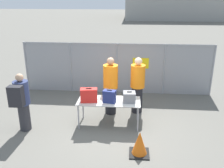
{
  "coord_description": "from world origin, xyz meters",
  "views": [
    {
      "loc": [
        0.58,
        -6.44,
        3.62
      ],
      "look_at": [
        -0.02,
        0.68,
        1.05
      ],
      "focal_mm": 40.0,
      "sensor_mm": 36.0,
      "label": 1
    }
  ],
  "objects_px": {
    "security_worker_far": "(138,85)",
    "traveler_hooded": "(21,101)",
    "suitcase_grey": "(129,97)",
    "security_worker_near": "(111,85)",
    "utility_trailer": "(150,65)",
    "suitcase_navy": "(109,96)",
    "suitcase_red": "(89,95)",
    "traffic_cone": "(140,144)",
    "inspection_table": "(109,102)"
  },
  "relations": [
    {
      "from": "suitcase_navy",
      "to": "utility_trailer",
      "type": "xyz_separation_m",
      "value": [
        1.48,
        5.24,
        -0.51
      ]
    },
    {
      "from": "suitcase_red",
      "to": "security_worker_far",
      "type": "distance_m",
      "value": 1.72
    },
    {
      "from": "suitcase_red",
      "to": "suitcase_grey",
      "type": "xyz_separation_m",
      "value": [
        1.13,
        0.08,
        -0.05
      ]
    },
    {
      "from": "suitcase_grey",
      "to": "security_worker_near",
      "type": "height_order",
      "value": "security_worker_near"
    },
    {
      "from": "suitcase_navy",
      "to": "security_worker_far",
      "type": "xyz_separation_m",
      "value": [
        0.8,
        1.03,
        -0.0
      ]
    },
    {
      "from": "inspection_table",
      "to": "traffic_cone",
      "type": "height_order",
      "value": "inspection_table"
    },
    {
      "from": "traveler_hooded",
      "to": "suitcase_grey",
      "type": "bearing_deg",
      "value": 16.74
    },
    {
      "from": "suitcase_navy",
      "to": "security_worker_far",
      "type": "height_order",
      "value": "security_worker_far"
    },
    {
      "from": "security_worker_near",
      "to": "suitcase_red",
      "type": "bearing_deg",
      "value": 54.36
    },
    {
      "from": "inspection_table",
      "to": "security_worker_near",
      "type": "bearing_deg",
      "value": 91.55
    },
    {
      "from": "security_worker_near",
      "to": "security_worker_far",
      "type": "relative_size",
      "value": 1.01
    },
    {
      "from": "suitcase_navy",
      "to": "traveler_hooded",
      "type": "xyz_separation_m",
      "value": [
        -2.36,
        -0.43,
        -0.03
      ]
    },
    {
      "from": "suitcase_red",
      "to": "security_worker_far",
      "type": "height_order",
      "value": "security_worker_far"
    },
    {
      "from": "security_worker_far",
      "to": "traffic_cone",
      "type": "height_order",
      "value": "security_worker_far"
    },
    {
      "from": "inspection_table",
      "to": "suitcase_red",
      "type": "height_order",
      "value": "suitcase_red"
    },
    {
      "from": "suitcase_navy",
      "to": "security_worker_near",
      "type": "height_order",
      "value": "security_worker_near"
    },
    {
      "from": "suitcase_red",
      "to": "security_worker_far",
      "type": "bearing_deg",
      "value": 36.86
    },
    {
      "from": "utility_trailer",
      "to": "security_worker_near",
      "type": "bearing_deg",
      "value": -109.24
    },
    {
      "from": "inspection_table",
      "to": "security_worker_far",
      "type": "height_order",
      "value": "security_worker_far"
    },
    {
      "from": "suitcase_red",
      "to": "suitcase_navy",
      "type": "xyz_separation_m",
      "value": [
        0.58,
        0.0,
        -0.02
      ]
    },
    {
      "from": "traveler_hooded",
      "to": "traffic_cone",
      "type": "bearing_deg",
      "value": -8.18
    },
    {
      "from": "suitcase_red",
      "to": "traveler_hooded",
      "type": "distance_m",
      "value": 1.83
    },
    {
      "from": "inspection_table",
      "to": "security_worker_far",
      "type": "xyz_separation_m",
      "value": [
        0.82,
        0.92,
        0.23
      ]
    },
    {
      "from": "utility_trailer",
      "to": "suitcase_grey",
      "type": "bearing_deg",
      "value": -100.22
    },
    {
      "from": "suitcase_grey",
      "to": "traveler_hooded",
      "type": "distance_m",
      "value": 2.95
    },
    {
      "from": "suitcase_red",
      "to": "traffic_cone",
      "type": "bearing_deg",
      "value": -42.23
    },
    {
      "from": "security_worker_near",
      "to": "traffic_cone",
      "type": "xyz_separation_m",
      "value": [
        0.88,
        -2.15,
        -0.67
      ]
    },
    {
      "from": "inspection_table",
      "to": "security_worker_far",
      "type": "relative_size",
      "value": 0.99
    },
    {
      "from": "inspection_table",
      "to": "suitcase_grey",
      "type": "relative_size",
      "value": 4.97
    },
    {
      "from": "traffic_cone",
      "to": "security_worker_far",
      "type": "bearing_deg",
      "value": 91.0
    },
    {
      "from": "inspection_table",
      "to": "security_worker_near",
      "type": "relative_size",
      "value": 0.97
    },
    {
      "from": "security_worker_far",
      "to": "suitcase_red",
      "type": "bearing_deg",
      "value": 50.43
    },
    {
      "from": "suitcase_navy",
      "to": "inspection_table",
      "type": "bearing_deg",
      "value": 102.35
    },
    {
      "from": "security_worker_far",
      "to": "suitcase_navy",
      "type": "bearing_deg",
      "value": 65.89
    },
    {
      "from": "utility_trailer",
      "to": "suitcase_navy",
      "type": "bearing_deg",
      "value": -105.79
    },
    {
      "from": "inspection_table",
      "to": "traffic_cone",
      "type": "relative_size",
      "value": 2.97
    },
    {
      "from": "traffic_cone",
      "to": "inspection_table",
      "type": "bearing_deg",
      "value": 121.64
    },
    {
      "from": "suitcase_navy",
      "to": "traveler_hooded",
      "type": "distance_m",
      "value": 2.4
    },
    {
      "from": "suitcase_navy",
      "to": "traveler_hooded",
      "type": "height_order",
      "value": "traveler_hooded"
    },
    {
      "from": "suitcase_red",
      "to": "security_worker_near",
      "type": "bearing_deg",
      "value": 58.37
    },
    {
      "from": "traveler_hooded",
      "to": "traffic_cone",
      "type": "height_order",
      "value": "traveler_hooded"
    },
    {
      "from": "inspection_table",
      "to": "suitcase_navy",
      "type": "height_order",
      "value": "suitcase_navy"
    },
    {
      "from": "security_worker_far",
      "to": "traveler_hooded",
      "type": "bearing_deg",
      "value": 38.41
    },
    {
      "from": "security_worker_near",
      "to": "traffic_cone",
      "type": "height_order",
      "value": "security_worker_near"
    },
    {
      "from": "suitcase_red",
      "to": "utility_trailer",
      "type": "bearing_deg",
      "value": 68.54
    },
    {
      "from": "inspection_table",
      "to": "security_worker_far",
      "type": "bearing_deg",
      "value": 48.19
    },
    {
      "from": "utility_trailer",
      "to": "traffic_cone",
      "type": "bearing_deg",
      "value": -95.66
    },
    {
      "from": "suitcase_red",
      "to": "traveler_hooded",
      "type": "height_order",
      "value": "traveler_hooded"
    },
    {
      "from": "suitcase_red",
      "to": "traffic_cone",
      "type": "height_order",
      "value": "suitcase_red"
    },
    {
      "from": "suitcase_red",
      "to": "security_worker_far",
      "type": "relative_size",
      "value": 0.28
    }
  ]
}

